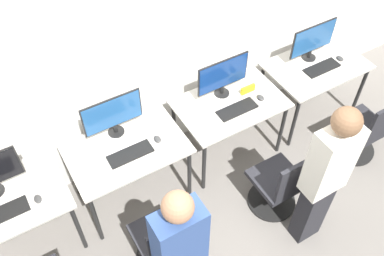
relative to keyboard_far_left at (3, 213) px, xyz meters
The scene contains 23 objects.
ground_plane 1.86m from the keyboard_far_left, ahead, with size 20.00×20.00×0.00m, color slate.
wall_back 1.91m from the keyboard_far_left, 19.28° to the left, with size 12.00×0.05×2.80m.
desk_far_left 0.15m from the keyboard_far_left, 90.00° to the left, with size 1.06×0.70×0.74m.
keyboard_far_left is the anchor object (origin of this frame).
mouse_far_left 0.28m from the keyboard_far_left, ahead, with size 0.06×0.09×0.03m.
desk_left 1.14m from the keyboard_far_left, ahead, with size 1.06×0.70×0.74m.
monitor_left 1.20m from the keyboard_far_left, 16.67° to the left, with size 0.56×0.15×0.42m.
keyboard_left 1.13m from the keyboard_far_left, ahead, with size 0.41×0.15×0.02m.
mouse_left 1.41m from the keyboard_far_left, ahead, with size 0.06×0.09×0.03m.
office_chair_left 1.32m from the keyboard_far_left, 33.06° to the right, with size 0.48×0.48×0.87m.
person_left 1.47m from the keyboard_far_left, 45.87° to the right, with size 0.36×0.21×1.59m.
desk_right 2.26m from the keyboard_far_left, ahead, with size 1.06×0.70×0.74m.
monitor_right 2.28m from the keyboard_far_left, ahead, with size 0.56×0.15×0.42m.
keyboard_right 2.26m from the keyboard_far_left, ahead, with size 0.41×0.15×0.02m.
mouse_right 2.55m from the keyboard_far_left, ahead, with size 0.06×0.09×0.03m.
office_chair_right 2.42m from the keyboard_far_left, 17.91° to the right, with size 0.48×0.48×0.87m.
person_right 2.59m from the keyboard_far_left, 25.26° to the right, with size 0.36×0.22×1.67m.
desk_far_right 3.39m from the keyboard_far_left, ahead, with size 1.06×0.70×0.74m.
monitor_far_right 3.40m from the keyboard_far_left, ahead, with size 0.56×0.15×0.42m.
keyboard_far_right 3.38m from the keyboard_far_left, ahead, with size 0.41×0.15×0.02m.
mouse_far_right 3.66m from the keyboard_far_left, ahead, with size 0.06×0.09×0.03m.
office_chair_far_right 3.55m from the keyboard_far_left, 10.68° to the right, with size 0.48×0.48×0.87m.
placard_right 2.49m from the keyboard_far_left, ahead, with size 0.16×0.03×0.08m.
Camera 1 is at (-1.28, -2.03, 3.73)m, focal length 40.00 mm.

